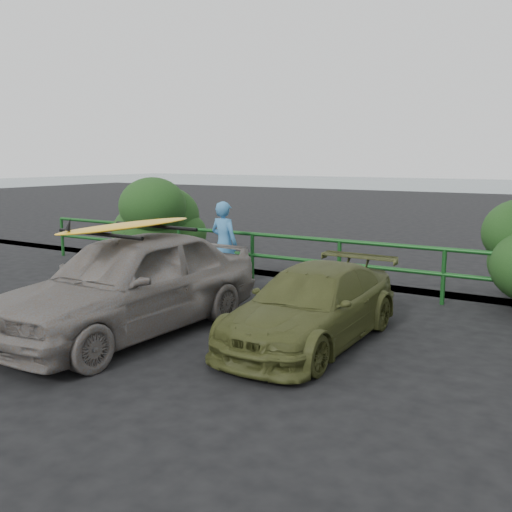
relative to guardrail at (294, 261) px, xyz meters
The scene contains 8 objects.
ground 5.03m from the guardrail, 90.00° to the right, with size 80.00×80.00×0.00m, color black.
guardrail is the anchor object (origin of this frame).
shrub_left 4.85m from the guardrail, behind, with size 3.20×2.40×2.19m, color #1E4117, non-canonical shape.
sedan 4.18m from the guardrail, 97.79° to the right, with size 1.80×4.49×1.53m, color slate.
olive_vehicle 3.68m from the guardrail, 58.34° to the right, with size 1.49×3.68×1.07m, color #41461F.
man 1.47m from the guardrail, 150.55° to the right, with size 0.63×0.41×1.73m, color teal.
roof_rack 4.30m from the guardrail, 97.79° to the right, with size 1.65×1.16×0.06m, color black, non-canonical shape.
surfboard 4.31m from the guardrail, 97.79° to the right, with size 0.53×2.55×0.08m, color yellow.
Camera 1 is at (5.32, -5.20, 2.59)m, focal length 40.00 mm.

